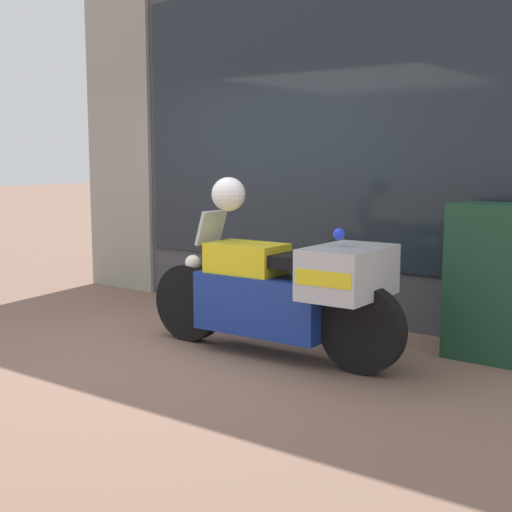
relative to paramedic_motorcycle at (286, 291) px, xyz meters
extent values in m
plane|color=#7A5B4C|center=(-1.01, -0.41, -0.56)|extent=(60.00, 60.00, 0.00)
cube|color=#424247|center=(-1.01, 1.59, 1.32)|extent=(5.78, 0.40, 3.76)
cube|color=gray|center=(-3.38, 1.61, 1.32)|extent=(1.04, 0.55, 3.76)
cube|color=#1E262D|center=(-0.53, 1.37, 1.37)|extent=(4.51, 0.02, 2.76)
cube|color=slate|center=(-0.57, 1.60, -0.28)|extent=(4.29, 0.30, 0.55)
cube|color=silver|center=(-0.57, 1.74, 0.66)|extent=(4.29, 0.02, 1.37)
cube|color=beige|center=(-0.57, 1.60, 1.34)|extent=(4.29, 0.30, 0.02)
cube|color=navy|center=(-2.17, 1.60, 1.38)|extent=(0.18, 0.04, 0.06)
cube|color=#C68E19|center=(-1.37, 1.60, 1.38)|extent=(0.18, 0.04, 0.06)
cube|color=maroon|center=(-0.57, 1.60, 1.38)|extent=(0.18, 0.04, 0.06)
cube|color=black|center=(0.23, 1.60, 1.38)|extent=(0.18, 0.04, 0.06)
cube|color=#B7B2A8|center=(1.04, 1.60, 1.38)|extent=(0.18, 0.04, 0.06)
cube|color=red|center=(-1.56, 1.53, 0.13)|extent=(0.19, 0.04, 0.27)
cube|color=orange|center=(0.43, 1.53, 0.13)|extent=(0.19, 0.04, 0.27)
cylinder|color=black|center=(-1.01, -0.03, -0.22)|extent=(0.68, 0.16, 0.68)
cylinder|color=black|center=(0.68, 0.02, -0.22)|extent=(0.68, 0.16, 0.68)
cube|color=navy|center=(-0.21, -0.01, -0.13)|extent=(1.16, 0.47, 0.48)
cube|color=yellow|center=(-0.39, -0.01, 0.21)|extent=(0.63, 0.41, 0.28)
cube|color=black|center=(0.05, 0.00, 0.24)|extent=(0.67, 0.35, 0.10)
cube|color=#B7B7BC|center=(0.55, 0.01, 0.20)|extent=(0.52, 0.77, 0.38)
cube|color=yellow|center=(0.55, 0.01, 0.20)|extent=(0.47, 0.78, 0.11)
cube|color=#B2BCC6|center=(-0.76, -0.02, 0.46)|extent=(0.12, 0.31, 0.29)
sphere|color=white|center=(-0.97, -0.02, 0.14)|extent=(0.14, 0.14, 0.14)
sphere|color=blue|center=(0.47, 0.01, 0.48)|extent=(0.09, 0.09, 0.09)
cube|color=#193D28|center=(1.38, 1.00, 0.07)|extent=(0.79, 0.48, 1.25)
sphere|color=white|center=(-0.57, -0.01, 0.75)|extent=(0.28, 0.28, 0.28)
camera|label=1|loc=(3.14, -4.62, 1.06)|focal=50.00mm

